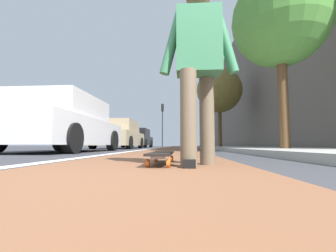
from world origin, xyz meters
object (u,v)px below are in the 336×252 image
parked_car_mid (119,135)px  traffic_light (162,117)px  skater_person (198,62)px  parked_car_far (138,139)px  street_tree_near (280,21)px  skateboard (161,155)px  street_tree_mid (219,90)px  parked_car_near (65,126)px

parked_car_mid → traffic_light: (12.91, -1.35, 2.53)m
skater_person → parked_car_far: bearing=12.2°
skater_person → street_tree_near: street_tree_near is taller
parked_car_mid → traffic_light: size_ratio=0.93×
skateboard → parked_car_mid: (9.74, 3.00, 0.61)m
skateboard → traffic_light: size_ratio=0.18×
skater_person → street_tree_near: bearing=-33.4°
skateboard → street_tree_mid: street_tree_mid is taller
skater_person → traffic_light: size_ratio=0.35×
skateboard → parked_car_near: parked_car_near is taller
traffic_light → skateboard: bearing=-175.8°
skateboard → traffic_light: 22.94m
parked_car_far → skateboard: bearing=-168.9°
parked_car_far → traffic_light: 7.35m
parked_car_near → traffic_light: bearing=-4.0°
parked_car_near → parked_car_mid: (5.82, 0.03, -0.02)m
parked_car_mid → street_tree_near: (-6.29, -5.72, 2.61)m
skater_person → parked_car_mid: size_ratio=0.37×
parked_car_near → street_tree_mid: (8.23, -5.69, 2.93)m
street_tree_mid → parked_car_mid: bearing=112.9°
skateboard → street_tree_mid: (12.16, -2.72, 3.55)m
traffic_light → street_tree_near: traffic_light is taller
parked_car_mid → parked_car_far: size_ratio=1.06×
parked_car_mid → parked_car_far: bearing=1.1°
skateboard → street_tree_near: bearing=-38.2°
traffic_light → street_tree_mid: (-10.50, -4.37, 0.41)m
skateboard → parked_car_far: parked_car_far is taller
skater_person → parked_car_far: (16.07, 3.47, -0.22)m
skateboard → street_tree_near: size_ratio=0.19×
parked_car_mid → street_tree_mid: street_tree_mid is taller
parked_car_near → parked_car_far: (11.99, 0.15, -0.01)m
skateboard → parked_car_mid: parked_car_mid is taller
parked_car_far → street_tree_near: street_tree_near is taller
parked_car_mid → parked_car_far: parked_car_far is taller
skateboard → parked_car_near: (3.93, 2.97, 0.63)m
skater_person → street_tree_mid: bearing=-10.9°
street_tree_near → parked_car_mid: bearing=42.3°
parked_car_near → traffic_light: 18.95m
parked_car_far → street_tree_mid: street_tree_mid is taller
parked_car_mid → street_tree_near: street_tree_near is taller
skater_person → traffic_light: (22.81, 2.00, 2.30)m
skater_person → parked_car_near: (4.08, 3.32, -0.22)m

